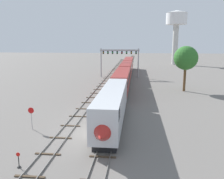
{
  "coord_description": "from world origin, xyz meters",
  "views": [
    {
      "loc": [
        5.1,
        -26.71,
        11.0
      ],
      "look_at": [
        1.0,
        12.0,
        3.0
      ],
      "focal_mm": 37.68,
      "sensor_mm": 36.0,
      "label": 1
    }
  ],
  "objects": [
    {
      "name": "signal_gantry",
      "position": [
        -0.25,
        45.76,
        6.61
      ],
      "size": [
        12.1,
        0.49,
        8.93
      ],
      "color": "#999BA0",
      "rests_on": "ground"
    },
    {
      "name": "water_tower",
      "position": [
        23.15,
        90.28,
        19.87
      ],
      "size": [
        9.89,
        9.89,
        25.25
      ],
      "color": "beige",
      "rests_on": "ground"
    },
    {
      "name": "track_main",
      "position": [
        2.0,
        60.0,
        0.07
      ],
      "size": [
        2.6,
        200.0,
        0.16
      ],
      "color": "slate",
      "rests_on": "ground"
    },
    {
      "name": "trackside_tree_left",
      "position": [
        15.76,
        26.49,
        7.36
      ],
      "size": [
        5.23,
        5.23,
        10.03
      ],
      "color": "brown",
      "rests_on": "ground"
    },
    {
      "name": "ground_plane",
      "position": [
        0.0,
        0.0,
        0.0
      ],
      "size": [
        400.0,
        400.0,
        0.0
      ],
      "primitive_type": "plane",
      "color": "slate"
    },
    {
      "name": "track_near",
      "position": [
        -3.5,
        40.0,
        0.07
      ],
      "size": [
        2.6,
        160.0,
        0.16
      ],
      "color": "slate",
      "rests_on": "ground"
    },
    {
      "name": "passenger_train",
      "position": [
        2.0,
        32.73,
        2.6
      ],
      "size": [
        3.04,
        78.45,
        4.8
      ],
      "color": "silver",
      "rests_on": "ground"
    },
    {
      "name": "stop_sign",
      "position": [
        -8.0,
        0.37,
        1.87
      ],
      "size": [
        0.76,
        0.08,
        2.88
      ],
      "color": "gray",
      "rests_on": "ground"
    },
    {
      "name": "switch_stand",
      "position": [
        -5.1,
        -8.67,
        0.52
      ],
      "size": [
        0.36,
        0.24,
        1.46
      ],
      "color": "black",
      "rests_on": "ground"
    }
  ]
}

